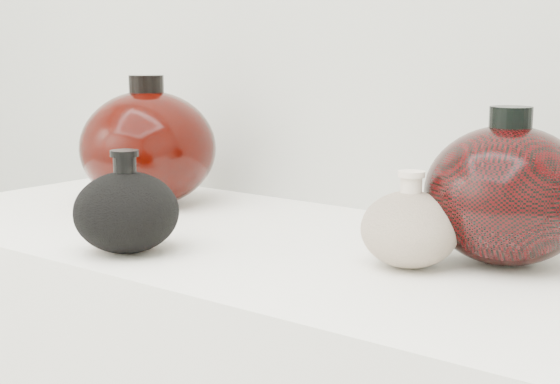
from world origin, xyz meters
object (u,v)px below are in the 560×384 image
Objects in this scene: black_gourd_vase at (126,211)px; left_round_pot at (148,148)px; cream_gourd_vase at (410,228)px; right_round_pot at (507,194)px.

black_gourd_vase is 0.32m from left_round_pot.
cream_gourd_vase is at bearing -8.54° from left_round_pot.
right_round_pot is at bearing 0.43° from left_round_pot.
left_round_pot is at bearing -179.57° from right_round_pot.
left_round_pot reaches higher than black_gourd_vase.
cream_gourd_vase is at bearing 26.04° from black_gourd_vase.
cream_gourd_vase is at bearing -135.04° from right_round_pot.
black_gourd_vase is at bearing -153.96° from cream_gourd_vase.
cream_gourd_vase is 0.12m from right_round_pot.
right_round_pot is (0.40, 0.24, 0.03)m from black_gourd_vase.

